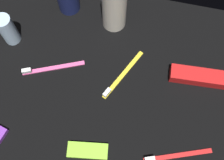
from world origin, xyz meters
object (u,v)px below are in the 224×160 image
bodywash_bottle (114,5)px  toothbrush_pink (50,68)px  toothpaste_box_red (201,77)px  snack_bar_lime (88,151)px  toothbrush_red (174,156)px  deodorant_stick (8,30)px  toothbrush_yellow (121,77)px

bodywash_bottle → toothbrush_pink: 25.72cm
toothpaste_box_red → snack_bar_lime: bearing=41.6°
toothbrush_red → snack_bar_lime: 22.16cm
toothbrush_red → snack_bar_lime: size_ratio=1.66×
toothbrush_pink → snack_bar_lime: 26.10cm
toothpaste_box_red → toothbrush_red: bearing=75.5°
bodywash_bottle → toothbrush_pink: (14.69, 19.50, -8.10)cm
bodywash_bottle → deodorant_stick: (28.49, 12.33, -3.55)cm
bodywash_bottle → toothbrush_yellow: bearing=108.5°
bodywash_bottle → toothbrush_red: size_ratio=1.11×
toothbrush_yellow → snack_bar_lime: size_ratio=1.61×
toothbrush_yellow → toothbrush_red: size_ratio=0.97×
toothbrush_pink → toothbrush_red: (-38.39, 16.64, 0.00)cm
toothbrush_red → toothpaste_box_red: 23.39cm
toothbrush_yellow → snack_bar_lime: bearing=79.5°
bodywash_bottle → toothbrush_yellow: size_ratio=1.14×
bodywash_bottle → snack_bar_lime: bodywash_bottle is taller
toothbrush_yellow → toothpaste_box_red: 22.60cm
toothpaste_box_red → bodywash_bottle: bearing=-29.0°
toothbrush_pink → toothbrush_red: 41.84cm
deodorant_stick → toothbrush_yellow: (-34.40, 5.33, -4.55)cm
bodywash_bottle → toothpaste_box_red: bodywash_bottle is taller
bodywash_bottle → snack_bar_lime: (-1.83, 39.71, -7.96)cm
deodorant_stick → toothbrush_red: 57.55cm
bodywash_bottle → toothbrush_red: 43.97cm
toothbrush_red → snack_bar_lime: toothbrush_red is taller
toothbrush_pink → snack_bar_lime: size_ratio=1.63×
toothbrush_pink → toothbrush_red: bearing=156.6°
bodywash_bottle → toothbrush_red: bearing=123.3°
toothpaste_box_red → toothbrush_pink: bearing=4.6°
bodywash_bottle → toothbrush_red: (-23.70, 36.14, -8.10)cm
bodywash_bottle → toothbrush_pink: size_ratio=1.13×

